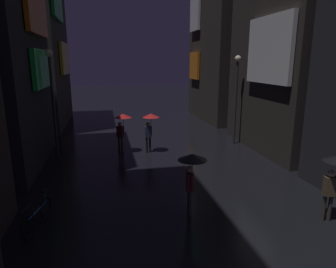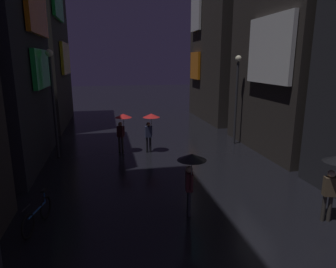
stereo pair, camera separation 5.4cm
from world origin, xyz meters
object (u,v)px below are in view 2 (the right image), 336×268
object	(u,v)px
pedestrian_foreground_right_black	(335,170)
streetlamp_left_far	(53,91)
pedestrian_far_right_red	(122,122)
pedestrian_foreground_left_black	(191,167)
streetlamp_right_far	(237,89)
pedestrian_near_crossing_red	(150,122)
bicycle_parked_at_storefront	(38,215)

from	to	relation	value
pedestrian_foreground_right_black	streetlamp_left_far	bearing A→B (deg)	137.62
pedestrian_far_right_red	pedestrian_foreground_left_black	size ratio (longest dim) A/B	1.00
pedestrian_foreground_left_black	streetlamp_right_far	xyz separation A→B (m)	(4.97, 7.89, 1.59)
streetlamp_right_far	pedestrian_near_crossing_red	bearing A→B (deg)	-172.63
pedestrian_far_right_red	bicycle_parked_at_storefront	size ratio (longest dim) A/B	1.19
pedestrian_far_right_red	pedestrian_foreground_right_black	world-z (taller)	same
pedestrian_foreground_left_black	streetlamp_left_far	world-z (taller)	streetlamp_left_far
pedestrian_foreground_right_black	streetlamp_right_far	size ratio (longest dim) A/B	0.41
pedestrian_near_crossing_red	bicycle_parked_at_storefront	world-z (taller)	pedestrian_near_crossing_red
pedestrian_foreground_left_black	bicycle_parked_at_storefront	world-z (taller)	pedestrian_foreground_left_black
bicycle_parked_at_storefront	streetlamp_right_far	size ratio (longest dim) A/B	0.34
streetlamp_right_far	streetlamp_left_far	size ratio (longest dim) A/B	0.96
pedestrian_near_crossing_red	streetlamp_left_far	size ratio (longest dim) A/B	0.39
pedestrian_foreground_right_black	pedestrian_foreground_left_black	xyz separation A→B (m)	(-4.18, 1.11, 0.00)
pedestrian_near_crossing_red	streetlamp_left_far	world-z (taller)	streetlamp_left_far
pedestrian_foreground_right_black	streetlamp_right_far	distance (m)	9.17
bicycle_parked_at_storefront	streetlamp_right_far	world-z (taller)	streetlamp_right_far
pedestrian_near_crossing_red	pedestrian_foreground_right_black	bearing A→B (deg)	-62.29
pedestrian_far_right_red	bicycle_parked_at_storefront	world-z (taller)	pedestrian_far_right_red
bicycle_parked_at_storefront	streetlamp_left_far	bearing A→B (deg)	93.32
pedestrian_foreground_left_black	streetlamp_right_far	bearing A→B (deg)	57.79
bicycle_parked_at_storefront	streetlamp_left_far	world-z (taller)	streetlamp_left_far
pedestrian_far_right_red	pedestrian_near_crossing_red	distance (m)	1.50
pedestrian_foreground_left_black	streetlamp_right_far	distance (m)	9.46
pedestrian_foreground_right_black	streetlamp_right_far	bearing A→B (deg)	84.96
streetlamp_right_far	bicycle_parked_at_storefront	bearing A→B (deg)	-141.76
pedestrian_far_right_red	bicycle_parked_at_storefront	xyz separation A→B (m)	(-2.96, -7.17, -1.28)
streetlamp_right_far	pedestrian_foreground_left_black	bearing A→B (deg)	-122.21
pedestrian_far_right_red	pedestrian_foreground_left_black	distance (m)	7.68
pedestrian_foreground_left_black	pedestrian_far_right_red	bearing A→B (deg)	102.54
bicycle_parked_at_storefront	pedestrian_foreground_left_black	bearing A→B (deg)	-4.10
pedestrian_far_right_red	streetlamp_right_far	xyz separation A→B (m)	(6.64, 0.39, 1.59)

